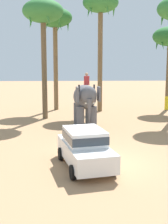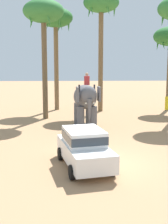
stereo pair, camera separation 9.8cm
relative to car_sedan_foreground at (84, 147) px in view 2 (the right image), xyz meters
name	(u,v)px [view 2 (the right image)]	position (x,y,z in m)	size (l,w,h in m)	color
ground_plane	(98,163)	(0.68, 0.50, -0.93)	(120.00, 120.00, 0.00)	tan
car_sedan_foreground	(84,147)	(0.00, 0.00, 0.00)	(2.52, 4.37, 1.70)	white
elephant_with_mahout	(86,99)	(0.48, 8.29, 1.06)	(1.88, 3.94, 3.88)	slate
palm_tree_behind_elephant	(56,21)	(-1.89, 16.52, 7.37)	(3.20, 3.20, 9.54)	brown
palm_tree_near_hut	(101,8)	(2.23, 15.39, 8.44)	(3.20, 3.20, 10.72)	brown
palm_tree_leaning_seaward	(44,15)	(-2.62, 11.87, 7.23)	(3.20, 3.20, 9.38)	brown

